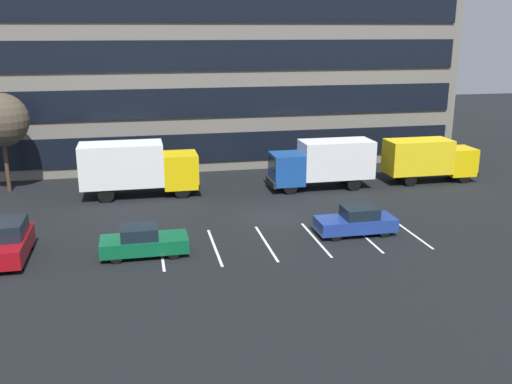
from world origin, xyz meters
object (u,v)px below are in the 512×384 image
object	(u,v)px
box_truck_blue	(323,162)
box_truck_yellow_all	(428,158)
sedan_forest	(143,242)
sedan_navy	(356,221)
suv_maroon	(8,241)
box_truck_yellow	(137,166)
bare_tree	(1,120)

from	to	relation	value
box_truck_blue	box_truck_yellow_all	world-z (taller)	box_truck_blue
sedan_forest	box_truck_blue	bearing A→B (deg)	38.68
sedan_navy	box_truck_blue	bearing A→B (deg)	82.68
box_truck_blue	sedan_forest	world-z (taller)	box_truck_blue
suv_maroon	sedan_forest	world-z (taller)	suv_maroon
box_truck_yellow	sedan_navy	xyz separation A→B (m)	(11.88, -10.35, -1.35)
box_truck_yellow	box_truck_blue	distance (m)	13.14
suv_maroon	bare_tree	world-z (taller)	bare_tree
bare_tree	sedan_navy	bearing A→B (deg)	-32.87
box_truck_blue	bare_tree	distance (m)	22.66
box_truck_yellow	suv_maroon	bearing A→B (deg)	-122.24
sedan_navy	sedan_forest	distance (m)	11.79
box_truck_blue	sedan_navy	xyz separation A→B (m)	(-1.24, -9.66, -1.20)
suv_maroon	bare_tree	xyz separation A→B (m)	(-2.52, 13.39, 4.14)
sedan_navy	bare_tree	size ratio (longest dim) A/B	0.63
sedan_navy	bare_tree	world-z (taller)	bare_tree
sedan_navy	bare_tree	xyz separation A→B (m)	(-20.87, 13.49, 4.35)
suv_maroon	box_truck_yellow_all	bearing A→B (deg)	19.21
box_truck_blue	sedan_navy	bearing A→B (deg)	-97.32
box_truck_yellow	box_truck_blue	xyz separation A→B (m)	(13.12, -0.69, -0.15)
sedan_forest	bare_tree	world-z (taller)	bare_tree
box_truck_blue	box_truck_yellow	bearing A→B (deg)	176.98
box_truck_blue	sedan_navy	world-z (taller)	box_truck_blue
sedan_forest	box_truck_yellow	bearing A→B (deg)	90.56
box_truck_blue	sedan_forest	bearing A→B (deg)	-141.32
suv_maroon	bare_tree	distance (m)	14.25
box_truck_yellow	box_truck_blue	world-z (taller)	box_truck_yellow
box_truck_yellow	sedan_navy	world-z (taller)	box_truck_yellow
suv_maroon	box_truck_yellow	bearing A→B (deg)	57.76
box_truck_yellow_all	sedan_navy	size ratio (longest dim) A/B	1.58
box_truck_yellow	box_truck_yellow_all	xyz separation A→B (m)	(21.44, -0.53, -0.28)
sedan_navy	box_truck_yellow	bearing A→B (deg)	138.93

